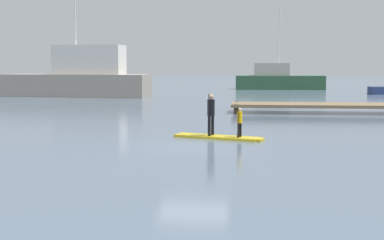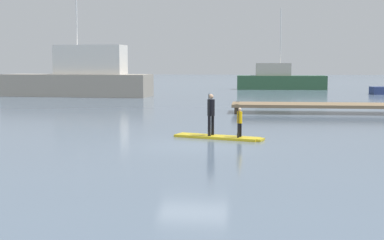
{
  "view_description": "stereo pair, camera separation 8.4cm",
  "coord_description": "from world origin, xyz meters",
  "px_view_note": "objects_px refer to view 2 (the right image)",
  "views": [
    {
      "loc": [
        1.88,
        -19.49,
        2.98
      ],
      "look_at": [
        -0.24,
        1.77,
        0.75
      ],
      "focal_mm": 51.38,
      "sensor_mm": 36.0,
      "label": 1
    },
    {
      "loc": [
        1.96,
        -19.49,
        2.98
      ],
      "look_at": [
        -0.24,
        1.77,
        0.75
      ],
      "focal_mm": 51.38,
      "sensor_mm": 36.0,
      "label": 2
    }
  ],
  "objects_px": {
    "paddleboard_near": "(219,137)",
    "fishing_boat_white_large": "(81,78)",
    "paddler_adult": "(211,112)",
    "paddler_child_solo": "(239,121)",
    "fishing_boat_green_midground": "(280,80)"
  },
  "relations": [
    {
      "from": "paddleboard_near",
      "to": "fishing_boat_white_large",
      "type": "relative_size",
      "value": 0.27
    },
    {
      "from": "paddleboard_near",
      "to": "paddler_child_solo",
      "type": "height_order",
      "value": "paddler_child_solo"
    },
    {
      "from": "paddler_adult",
      "to": "fishing_boat_green_midground",
      "type": "relative_size",
      "value": 0.17
    },
    {
      "from": "paddler_adult",
      "to": "fishing_boat_green_midground",
      "type": "bearing_deg",
      "value": 83.11
    },
    {
      "from": "paddler_child_solo",
      "to": "fishing_boat_white_large",
      "type": "height_order",
      "value": "fishing_boat_white_large"
    },
    {
      "from": "paddler_child_solo",
      "to": "fishing_boat_white_large",
      "type": "xyz_separation_m",
      "value": [
        -14.56,
        26.6,
        0.91
      ]
    },
    {
      "from": "fishing_boat_white_large",
      "to": "fishing_boat_green_midground",
      "type": "relative_size",
      "value": 1.35
    },
    {
      "from": "paddleboard_near",
      "to": "fishing_boat_white_large",
      "type": "height_order",
      "value": "fishing_boat_white_large"
    },
    {
      "from": "paddler_adult",
      "to": "fishing_boat_white_large",
      "type": "distance_m",
      "value": 29.44
    },
    {
      "from": "paddler_adult",
      "to": "fishing_boat_white_large",
      "type": "bearing_deg",
      "value": 117.12
    },
    {
      "from": "paddler_child_solo",
      "to": "fishing_boat_white_large",
      "type": "distance_m",
      "value": 30.34
    },
    {
      "from": "paddler_adult",
      "to": "fishing_boat_white_large",
      "type": "relative_size",
      "value": 0.13
    },
    {
      "from": "paddleboard_near",
      "to": "paddler_child_solo",
      "type": "relative_size",
      "value": 3.16
    },
    {
      "from": "paddler_adult",
      "to": "fishing_boat_white_large",
      "type": "xyz_separation_m",
      "value": [
        -13.42,
        26.19,
        0.61
      ]
    },
    {
      "from": "fishing_boat_white_large",
      "to": "fishing_boat_green_midground",
      "type": "height_order",
      "value": "fishing_boat_white_large"
    }
  ]
}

